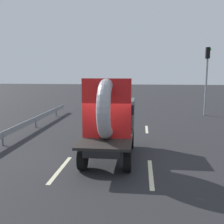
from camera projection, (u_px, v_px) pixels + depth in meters
The scene contains 9 objects.
ground_plane at pixel (102, 162), 11.05m from camera, with size 120.00×120.00×0.00m, color #28282B.
flatbed_truck at pixel (111, 118), 11.87m from camera, with size 2.02×4.87×3.45m.
distant_sedan at pixel (98, 97), 29.91m from camera, with size 1.84×4.28×1.40m.
traffic_light at pixel (207, 71), 21.85m from camera, with size 0.42×0.36×5.57m.
guardrail at pixel (21, 126), 15.57m from camera, with size 0.10×17.28×0.71m.
lane_dash_left_near at pixel (60, 169), 10.27m from camera, with size 2.85×0.16×0.01m, color beige.
lane_dash_left_far at pixel (95, 127), 17.81m from camera, with size 2.75×0.16×0.01m, color beige.
lane_dash_right_near at pixel (151, 173), 9.86m from camera, with size 2.89×0.16×0.01m, color beige.
lane_dash_right_far at pixel (147, 129), 17.17m from camera, with size 2.19×0.16×0.01m, color beige.
Camera 1 is at (1.54, -10.49, 3.77)m, focal length 43.09 mm.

